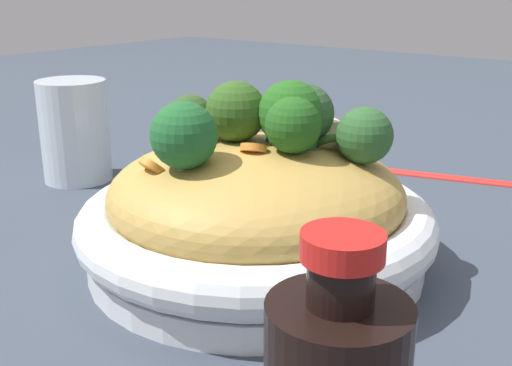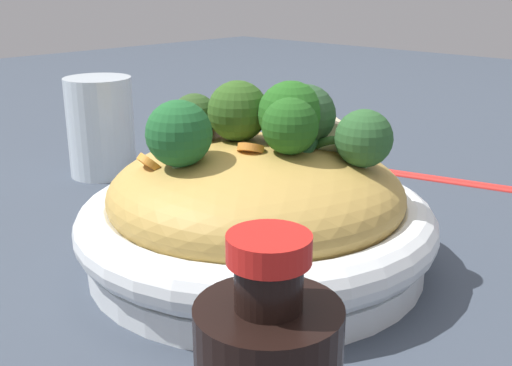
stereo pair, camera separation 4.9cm
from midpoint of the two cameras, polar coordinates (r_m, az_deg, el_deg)
name	(u,v)px [view 1 (the left image)]	position (r m, az deg, el deg)	size (l,w,h in m)	color
ground_plane	(256,262)	(0.52, -2.74, -7.37)	(3.00, 3.00, 0.00)	#38414E
serving_bowl	(256,230)	(0.51, -2.79, -4.42)	(0.29, 0.29, 0.06)	white
noodle_heap	(256,192)	(0.50, -2.85, -0.92)	(0.24, 0.24, 0.08)	#B99346
broccoli_florets	(267,123)	(0.47, -1.94, 5.54)	(0.16, 0.18, 0.07)	#9FC47B
carrot_coins	(269,152)	(0.49, -1.66, 2.80)	(0.20, 0.11, 0.03)	orange
zucchini_slices	(311,143)	(0.49, 2.20, 3.63)	(0.08, 0.08, 0.04)	beige
chicken_chunks	(228,135)	(0.51, -5.39, 4.42)	(0.13, 0.13, 0.03)	beige
chopsticks_pair	(424,173)	(0.76, 13.39, 0.86)	(0.07, 0.20, 0.01)	red
drinking_glass	(75,131)	(0.75, -18.15, 4.56)	(0.08, 0.08, 0.12)	silver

